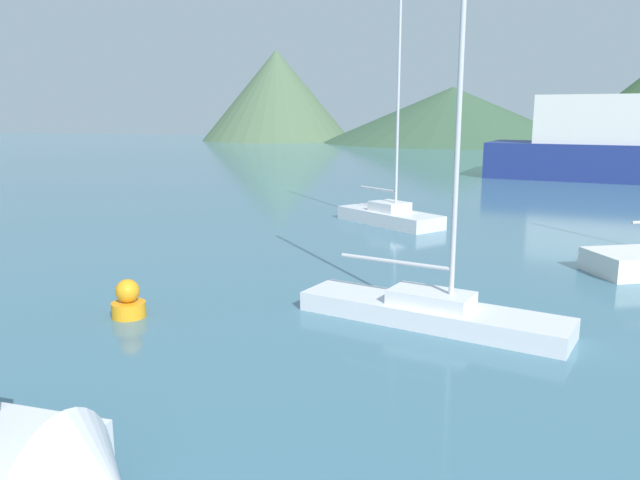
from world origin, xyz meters
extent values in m
cube|color=silver|center=(-1.02, 23.93, 0.29)|extent=(5.24, 4.29, 0.58)
cube|color=silver|center=(-1.02, 23.93, 0.78)|extent=(1.97, 1.89, 0.41)
cylinder|color=#BCBCC1|center=(-0.70, 23.72, 5.55)|extent=(0.12, 0.12, 9.93)
cylinder|color=#BCBCC1|center=(-1.66, 24.35, 1.48)|extent=(1.97, 1.33, 0.10)
cube|color=silver|center=(3.06, 11.25, 0.23)|extent=(6.46, 2.69, 0.46)
cube|color=silver|center=(3.06, 11.25, 0.62)|extent=(2.06, 1.39, 0.32)
cylinder|color=#BCBCC1|center=(3.53, 11.16, 4.85)|extent=(0.12, 0.12, 8.79)
cylinder|color=#BCBCC1|center=(2.14, 11.44, 1.36)|extent=(2.80, 0.65, 0.10)
cylinder|color=orange|center=(-3.85, 9.24, 0.18)|extent=(0.81, 0.81, 0.37)
sphere|color=orange|center=(-3.85, 9.24, 0.65)|extent=(0.57, 0.57, 0.57)
cone|color=#4C6647|center=(-41.13, 102.47, 7.92)|extent=(26.94, 26.94, 15.84)
cone|color=#38563D|center=(-10.02, 103.80, 4.52)|extent=(42.88, 42.88, 9.04)
camera|label=1|loc=(5.38, -2.68, 4.82)|focal=35.00mm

